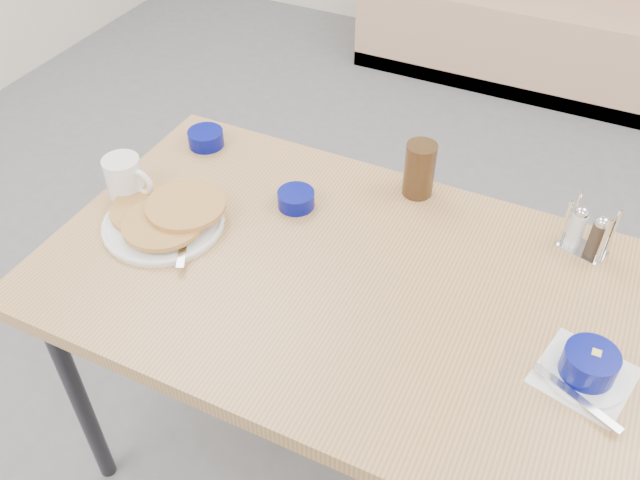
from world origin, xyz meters
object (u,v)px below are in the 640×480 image
at_px(booth_bench, 556,12).
at_px(amber_tumbler, 419,169).
at_px(coffee_mug, 125,177).
at_px(pancake_plate, 165,218).
at_px(butter_bowl, 296,199).
at_px(dining_table, 361,301).
at_px(condiment_caddy, 586,234).
at_px(creamer_bowl, 206,138).
at_px(grits_setting, 588,367).

xyz_separation_m(booth_bench, amber_tumbler, (0.00, -2.19, 0.48)).
xyz_separation_m(booth_bench, coffee_mug, (-0.63, -2.51, 0.46)).
height_order(coffee_mug, amber_tumbler, amber_tumbler).
distance_m(pancake_plate, coffee_mug, 0.16).
relative_size(pancake_plate, butter_bowl, 3.17).
height_order(dining_table, condiment_caddy, condiment_caddy).
bearing_deg(creamer_bowl, butter_bowl, -20.27).
relative_size(booth_bench, grits_setting, 9.04).
relative_size(booth_bench, dining_table, 1.36).
height_order(pancake_plate, amber_tumbler, amber_tumbler).
bearing_deg(coffee_mug, condiment_caddy, 15.04).
bearing_deg(condiment_caddy, coffee_mug, -147.05).
distance_m(grits_setting, butter_bowl, 0.74).
bearing_deg(dining_table, coffee_mug, 177.54).
bearing_deg(condiment_caddy, dining_table, -124.93).
bearing_deg(coffee_mug, pancake_plate, -20.20).
bearing_deg(condiment_caddy, amber_tumbler, -166.89).
relative_size(booth_bench, coffee_mug, 14.46).
bearing_deg(booth_bench, grits_setting, -79.68).
height_order(butter_bowl, condiment_caddy, condiment_caddy).
xyz_separation_m(dining_table, butter_bowl, (-0.24, 0.17, 0.08)).
relative_size(pancake_plate, coffee_mug, 2.15).
distance_m(butter_bowl, condiment_caddy, 0.66).
height_order(booth_bench, grits_setting, booth_bench).
bearing_deg(grits_setting, coffee_mug, 176.09).
xyz_separation_m(booth_bench, condiment_caddy, (0.40, -2.23, 0.45)).
height_order(grits_setting, amber_tumbler, amber_tumbler).
bearing_deg(dining_table, amber_tumbler, 89.69).
bearing_deg(amber_tumbler, coffee_mug, -153.82).
xyz_separation_m(creamer_bowl, amber_tumbler, (0.58, 0.05, 0.05)).
distance_m(grits_setting, condiment_caddy, 0.36).
bearing_deg(pancake_plate, dining_table, 3.23).
distance_m(booth_bench, pancake_plate, 2.64).
bearing_deg(condiment_caddy, pancake_plate, -141.53).
bearing_deg(condiment_caddy, butter_bowl, -149.82).
bearing_deg(dining_table, creamer_bowl, 153.41).
height_order(creamer_bowl, amber_tumbler, amber_tumbler).
distance_m(booth_bench, grits_setting, 2.66).
bearing_deg(dining_table, butter_bowl, 145.73).
relative_size(booth_bench, pancake_plate, 6.71).
xyz_separation_m(pancake_plate, amber_tumbler, (0.49, 0.37, 0.05)).
relative_size(pancake_plate, grits_setting, 1.35).
relative_size(grits_setting, amber_tumbler, 1.50).
distance_m(booth_bench, butter_bowl, 2.42).
xyz_separation_m(pancake_plate, grits_setting, (0.96, -0.02, 0.01)).
height_order(booth_bench, amber_tumbler, booth_bench).
relative_size(butter_bowl, amber_tumbler, 0.64).
bearing_deg(creamer_bowl, pancake_plate, -73.74).
bearing_deg(grits_setting, dining_table, 174.15).
height_order(booth_bench, coffee_mug, booth_bench).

